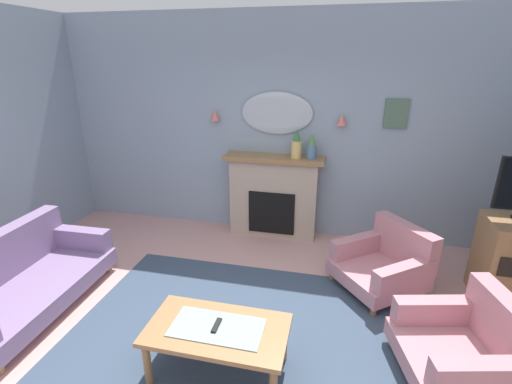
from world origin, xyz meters
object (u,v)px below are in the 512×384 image
Objects in this scene: mantel_vase_left at (297,146)px; floral_couch at (20,280)px; fireplace at (273,197)px; armchair_by_coffee_table at (467,346)px; framed_picture at (396,114)px; coffee_table at (217,333)px; wall_sconce_left at (215,115)px; wall_sconce_right at (342,120)px; tv_remote at (217,326)px; armchair_in_corner at (385,262)px; mantel_vase_centre at (312,148)px; wall_mirror at (277,113)px.

floral_couch is (-2.46, -2.17, -1.01)m from mantel_vase_left.
armchair_by_coffee_table is at bearing -48.01° from fireplace.
armchair_by_coffee_table is (4.10, 0.05, -0.01)m from floral_couch.
coffee_table is (-1.47, -2.70, -1.37)m from framed_picture.
wall_sconce_left reaches higher than fireplace.
wall_sconce_right is 0.66m from framed_picture.
armchair_in_corner is at bearing 47.50° from tv_remote.
armchair_in_corner is at bearing -34.90° from fireplace.
fireplace is at bearing 45.56° from floral_couch.
armchair_in_corner is (-0.07, -1.15, -1.44)m from framed_picture.
mantel_vase_left is at bearing 139.40° from armchair_in_corner.
fireplace reaches higher than floral_couch.
mantel_vase_centre is (0.50, -0.03, 0.74)m from fireplace.
floral_couch is (-2.16, -2.20, -0.25)m from fireplace.
framed_picture is 2.75m from armchair_by_coffee_table.
floral_couch is at bearing -161.50° from armchair_in_corner.
mantel_vase_centre is 0.30× the size of armchair_in_corner.
mantel_vase_centre is 3.58m from floral_couch.
wall_sconce_left is 2.96m from floral_couch.
floral_couch is (-1.31, -2.29, -1.34)m from wall_sconce_left.
fireplace is at bearing 131.99° from armchair_by_coffee_table.
fireplace is 0.78× the size of floral_couch.
wall_sconce_left is at bearing 141.17° from armchair_by_coffee_table.
mantel_vase_centre is 2.72m from coffee_table.
mantel_vase_centre is 1.11m from framed_picture.
tv_remote is at bearing -107.40° from wall_sconce_right.
mantel_vase_centre reaches higher than floral_couch.
fireplace is 2.90m from armchair_by_coffee_table.
wall_sconce_left is 0.08× the size of floral_couch.
armchair_in_corner is at bearing -46.14° from mantel_vase_centre.
framed_picture is 3.33m from tv_remote.
floral_couch is 3.79m from armchair_in_corner.
wall_sconce_right is 0.39× the size of framed_picture.
wall_sconce_left is 1.00× the size of wall_sconce_right.
floral_couch is (-2.66, -2.17, -0.99)m from mantel_vase_centre.
framed_picture is at bearing 5.27° from wall_sconce_right.
mantel_vase_left is (0.30, -0.03, 0.75)m from fireplace.
tv_remote is (-1.47, -2.69, -1.30)m from framed_picture.
wall_mirror is 0.97× the size of armchair_by_coffee_table.
wall_sconce_left is at bearing 108.51° from coffee_table.
coffee_table is 2.09m from armchair_in_corner.
wall_sconce_left is 0.39× the size of framed_picture.
mantel_vase_left is 1.81m from armchair_in_corner.
floral_couch is 1.76× the size of armchair_by_coffee_table.
armchair_in_corner and armchair_by_coffee_table have the same top height.
wall_mirror is 0.85m from wall_sconce_right.
wall_sconce_right is at bearing 0.00° from wall_sconce_left.
wall_sconce_left reaches higher than tv_remote.
coffee_table is at bearing -89.30° from wall_mirror.
wall_mirror is 0.84× the size of armchair_in_corner.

